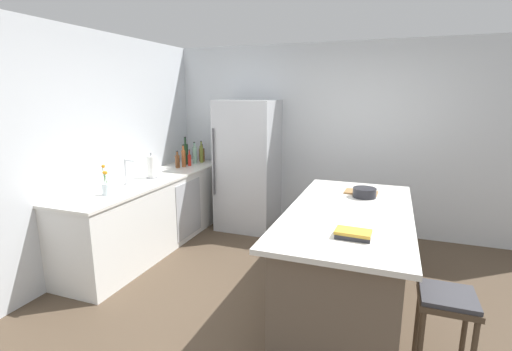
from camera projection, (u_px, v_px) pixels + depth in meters
The scene contains 20 objects.
ground_plane at pixel (297, 309), 3.36m from camera, with size 7.20×7.20×0.00m, color #4C3D2D.
wall_rear at pixel (339, 139), 5.14m from camera, with size 6.00×0.10×2.60m, color silver.
wall_left at pixel (76, 154), 3.91m from camera, with size 0.10×6.00×2.60m, color silver.
counter_run_left at pixel (153, 212), 4.66m from camera, with size 0.67×2.72×0.90m.
kitchen_island at pixel (347, 257), 3.35m from camera, with size 1.05×2.18×0.91m.
refrigerator at pixel (248, 165), 5.27m from camera, with size 0.80×0.74×1.84m.
bar_stool at pixel (446, 310), 2.42m from camera, with size 0.36×0.36×0.65m.
sink_faucet at pixel (127, 171), 4.21m from camera, with size 0.15×0.05×0.30m.
flower_vase at pixel (106, 186), 3.78m from camera, with size 0.08×0.08×0.32m.
paper_towel_roll at pixel (152, 167), 4.54m from camera, with size 0.14×0.14×0.31m.
whiskey_bottle at pixel (202, 154), 5.66m from camera, with size 0.09×0.09×0.27m.
olive_oil_bottle at pixel (201, 154), 5.56m from camera, with size 0.05×0.05×0.33m.
gin_bottle at pixel (195, 155), 5.50m from camera, with size 0.07×0.07×0.32m.
wine_bottle at pixel (186, 154), 5.42m from camera, with size 0.07×0.07×0.40m.
hot_sauce_bottle at pixel (189, 160), 5.32m from camera, with size 0.05×0.05×0.24m.
vinegar_bottle at pixel (184, 158), 5.23m from camera, with size 0.06×0.06×0.31m.
syrup_bottle at pixel (177, 161), 5.17m from camera, with size 0.06×0.06×0.24m.
cookbook_stack at pixel (353, 234), 2.63m from camera, with size 0.26×0.17×0.05m.
mixing_bowl at pixel (364, 193), 3.66m from camera, with size 0.23×0.23×0.09m.
cutting_board at pixel (361, 192), 3.82m from camera, with size 0.34×0.21×0.02m.
Camera 1 is at (0.69, -2.96, 1.92)m, focal length 25.85 mm.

